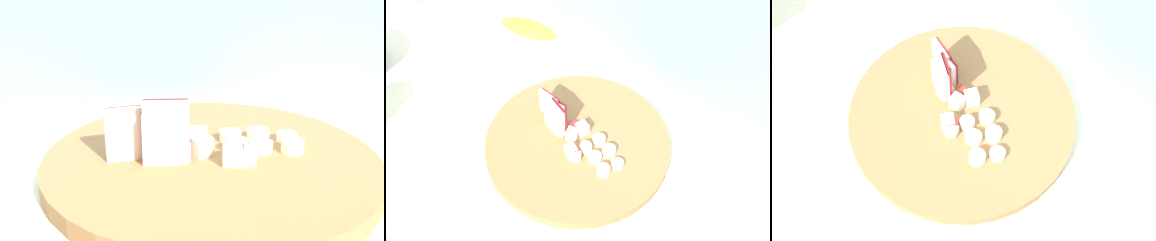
{
  "view_description": "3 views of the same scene",
  "coord_description": "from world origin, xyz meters",
  "views": [
    {
      "loc": [
        -0.03,
        -0.37,
        1.1
      ],
      "look_at": [
        0.06,
        0.06,
        0.94
      ],
      "focal_mm": 42.45,
      "sensor_mm": 36.0,
      "label": 1
    },
    {
      "loc": [
        0.52,
        -0.32,
        1.64
      ],
      "look_at": [
        0.06,
        0.11,
        0.91
      ],
      "focal_mm": 44.14,
      "sensor_mm": 36.0,
      "label": 2
    },
    {
      "loc": [
        0.45,
        -0.09,
        1.53
      ],
      "look_at": [
        0.12,
        0.07,
        0.92
      ],
      "focal_mm": 42.74,
      "sensor_mm": 36.0,
      "label": 3
    }
  ],
  "objects": [
    {
      "name": "banana_slice_rows",
      "position": [
        0.15,
        0.09,
        0.9
      ],
      "size": [
        0.09,
        0.07,
        0.02
      ],
      "color": "#F4EAC6",
      "rests_on": "cutting_board"
    },
    {
      "name": "cutting_board",
      "position": [
        0.09,
        0.08,
        0.88
      ],
      "size": [
        0.37,
        0.37,
        0.02
      ],
      "primitive_type": "cylinder",
      "color": "olive",
      "rests_on": "tiled_countertop"
    },
    {
      "name": "apple_dice_pile",
      "position": [
        0.09,
        0.07,
        0.9
      ],
      "size": [
        0.1,
        0.08,
        0.02
      ],
      "color": "white",
      "rests_on": "cutting_board"
    },
    {
      "name": "apple_wedge_fan",
      "position": [
        0.03,
        0.08,
        0.92
      ],
      "size": [
        0.09,
        0.04,
        0.07
      ],
      "color": "maroon",
      "rests_on": "cutting_board"
    },
    {
      "name": "tile_backsplash",
      "position": [
        0.0,
        0.36,
        0.69
      ],
      "size": [
        2.4,
        0.04,
        1.38
      ],
      "primitive_type": "cube",
      "color": "#6BADC6",
      "rests_on": "ground"
    }
  ]
}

